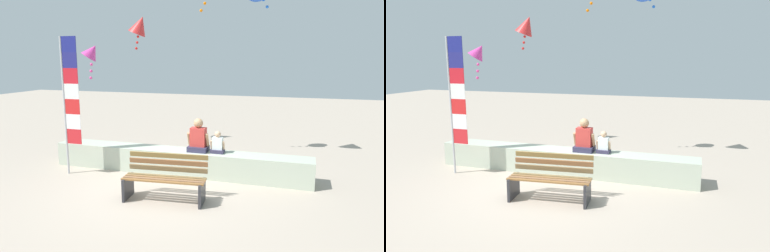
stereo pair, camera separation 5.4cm
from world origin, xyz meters
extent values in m
plane|color=#B0A08F|center=(0.00, 0.00, 0.00)|extent=(40.00, 40.00, 0.00)
cube|color=#B4BFA9|center=(0.00, 1.28, 0.29)|extent=(6.37, 0.63, 0.59)
cube|color=olive|center=(0.38, -0.60, 0.45)|extent=(1.62, 0.23, 0.03)
cube|color=#926644|center=(0.37, -0.49, 0.45)|extent=(1.62, 0.23, 0.03)
cube|color=olive|center=(0.36, -0.38, 0.45)|extent=(1.62, 0.23, 0.03)
cube|color=olive|center=(0.35, -0.26, 0.45)|extent=(1.62, 0.23, 0.03)
cube|color=olive|center=(0.34, -0.16, 0.57)|extent=(1.62, 0.20, 0.10)
cube|color=brown|center=(0.33, -0.13, 0.70)|extent=(1.62, 0.20, 0.10)
cube|color=olive|center=(0.33, -0.11, 0.83)|extent=(1.62, 0.20, 0.10)
cube|color=#2D2D33|center=(-0.39, -0.50, 0.23)|extent=(0.10, 0.53, 0.45)
cube|color=#2D2D33|center=(1.11, -0.36, 0.23)|extent=(0.10, 0.53, 0.45)
cube|color=#32304C|center=(0.55, 1.28, 0.65)|extent=(0.46, 0.38, 0.13)
cube|color=#C83A35|center=(0.55, 1.28, 0.94)|extent=(0.36, 0.23, 0.44)
cylinder|color=tan|center=(0.33, 1.26, 0.88)|extent=(0.07, 0.18, 0.32)
cylinder|color=tan|center=(0.77, 1.26, 0.88)|extent=(0.07, 0.18, 0.32)
sphere|color=tan|center=(0.55, 1.28, 1.27)|extent=(0.22, 0.22, 0.22)
cube|color=#322E48|center=(1.02, 1.28, 0.63)|extent=(0.30, 0.25, 0.08)
cube|color=white|center=(1.02, 1.28, 0.82)|extent=(0.23, 0.15, 0.29)
cylinder|color=#D8AD86|center=(0.87, 1.26, 0.78)|extent=(0.05, 0.12, 0.21)
cylinder|color=#D8AD86|center=(1.16, 1.26, 0.78)|extent=(0.05, 0.12, 0.21)
sphere|color=#D8AD86|center=(1.02, 1.28, 1.03)|extent=(0.14, 0.14, 0.14)
cylinder|color=#B7B7BC|center=(-2.49, 0.45, 1.62)|extent=(0.05, 0.05, 3.25)
cube|color=red|center=(-2.27, 0.45, 0.93)|extent=(0.39, 0.02, 0.36)
cube|color=white|center=(-2.27, 0.45, 1.29)|extent=(0.39, 0.02, 0.36)
cube|color=red|center=(-2.27, 0.45, 1.64)|extent=(0.39, 0.02, 0.36)
cube|color=white|center=(-2.27, 0.45, 2.00)|extent=(0.39, 0.02, 0.36)
cube|color=red|center=(-2.27, 0.45, 2.36)|extent=(0.39, 0.02, 0.36)
cube|color=navy|center=(-2.27, 0.45, 2.71)|extent=(0.39, 0.02, 0.36)
cube|color=navy|center=(-2.27, 0.45, 3.07)|extent=(0.39, 0.02, 0.36)
sphere|color=blue|center=(1.69, 3.47, 4.28)|extent=(0.08, 0.08, 0.08)
sphere|color=blue|center=(1.79, 3.49, 4.10)|extent=(0.08, 0.08, 0.08)
cone|color=#DB3D9E|center=(-2.90, 2.33, 2.95)|extent=(0.74, 0.67, 0.58)
sphere|color=#F04296|center=(-2.86, 2.24, 2.77)|extent=(0.08, 0.08, 0.08)
sphere|color=#F04296|center=(-2.82, 2.15, 2.59)|extent=(0.08, 0.08, 0.08)
sphere|color=#F04296|center=(-2.78, 2.06, 2.41)|extent=(0.08, 0.08, 0.08)
sphere|color=#F04296|center=(-2.74, 1.97, 2.23)|extent=(0.08, 0.08, 0.08)
sphere|color=orange|center=(0.20, 3.00, 4.20)|extent=(0.08, 0.08, 0.08)
sphere|color=orange|center=(0.10, 3.00, 4.02)|extent=(0.08, 0.08, 0.08)
cone|color=red|center=(-2.15, 3.88, 3.78)|extent=(0.80, 0.66, 0.72)
sphere|color=red|center=(-2.14, 3.78, 3.60)|extent=(0.08, 0.08, 0.08)
sphere|color=red|center=(-2.12, 3.69, 3.42)|extent=(0.08, 0.08, 0.08)
sphere|color=red|center=(-2.11, 3.59, 3.24)|extent=(0.08, 0.08, 0.08)
sphere|color=red|center=(-2.10, 3.49, 3.06)|extent=(0.08, 0.08, 0.08)
camera|label=1|loc=(2.86, -6.50, 2.73)|focal=33.10mm
camera|label=2|loc=(2.92, -6.49, 2.73)|focal=33.10mm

